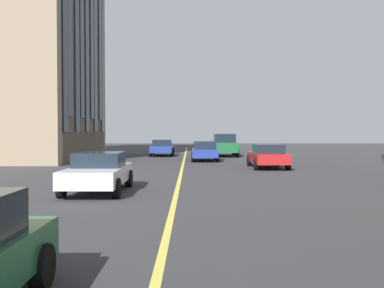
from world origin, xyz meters
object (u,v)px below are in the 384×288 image
car_white_mid (99,172)px  car_blue_near (205,151)px  car_blue_parked_a (162,148)px  car_red_parked_b (268,156)px  car_green_oncoming (224,145)px

car_white_mid → car_blue_near: size_ratio=1.13×
car_blue_parked_a → car_blue_near: (-6.57, -3.42, -0.00)m
car_white_mid → car_blue_parked_a: 22.69m
car_red_parked_b → car_blue_near: car_blue_near is taller
car_blue_parked_a → car_red_parked_b: bearing=-151.6°
car_green_oncoming → car_white_mid: 22.81m
car_white_mid → car_green_oncoming: bearing=-15.3°
car_red_parked_b → car_blue_parked_a: bearing=28.4°
car_green_oncoming → car_blue_parked_a: 5.30m
car_green_oncoming → car_blue_parked_a: car_green_oncoming is taller
car_white_mid → car_blue_parked_a: (22.68, -0.78, 0.00)m
car_green_oncoming → car_red_parked_b: 12.08m
car_white_mid → car_red_parked_b: 12.59m
car_blue_parked_a → car_red_parked_b: 14.39m
car_blue_near → car_green_oncoming: bearing=-17.3°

